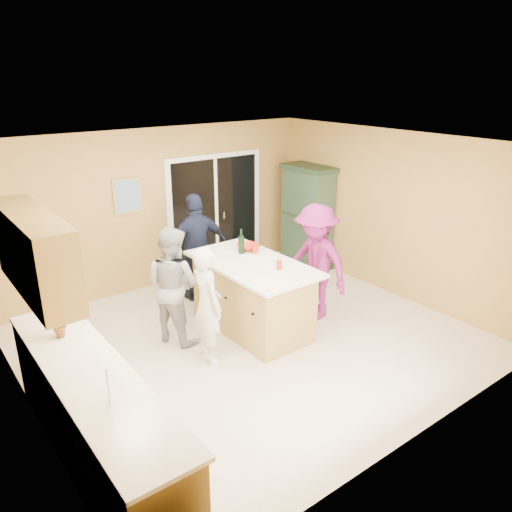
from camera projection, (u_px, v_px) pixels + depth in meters
floor at (252, 340)px, 6.74m from camera, size 5.50×5.50×0.00m
ceiling at (251, 145)px, 5.83m from camera, size 5.50×5.00×0.10m
wall_back at (160, 209)px, 8.15m from camera, size 5.50×0.10×2.60m
wall_front at (420, 325)px, 4.42m from camera, size 5.50×0.10×2.60m
wall_left at (19, 308)px, 4.73m from camera, size 0.10×5.00×2.60m
wall_right at (391, 214)px, 7.84m from camera, size 0.10×5.00×2.60m
left_cabinet_run at (101, 427)px, 4.40m from camera, size 0.65×3.05×1.24m
upper_cabinets at (35, 253)px, 4.48m from camera, size 0.35×1.60×0.75m
sliding_door at (216, 214)px, 8.81m from camera, size 1.90×0.07×2.10m
framed_picture at (127, 196)px, 7.72m from camera, size 0.46×0.04×0.56m
kitchen_island at (252, 298)px, 6.89m from camera, size 1.05×1.91×1.00m
green_hutch at (307, 218)px, 9.06m from camera, size 0.53×1.01×1.86m
woman_white at (207, 305)px, 6.06m from camera, size 0.41×0.58×1.49m
woman_grey at (173, 285)px, 6.52m from camera, size 0.84×0.93×1.57m
woman_navy at (197, 247)px, 7.73m from camera, size 1.02×0.49×1.70m
woman_magenta at (315, 262)px, 7.12m from camera, size 0.74×1.15×1.70m
serving_bowl at (248, 247)px, 7.17m from camera, size 0.31×0.31×0.08m
tulip_vase at (57, 319)px, 4.86m from camera, size 0.24×0.19×0.40m
tumbler_near at (255, 249)px, 7.03m from camera, size 0.10×0.10×0.12m
tumbler_far at (279, 265)px, 6.45m from camera, size 0.08×0.08×0.11m
wine_bottle at (241, 244)px, 6.99m from camera, size 0.08×0.08×0.35m
white_plate at (234, 249)px, 7.18m from camera, size 0.23×0.23×0.02m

